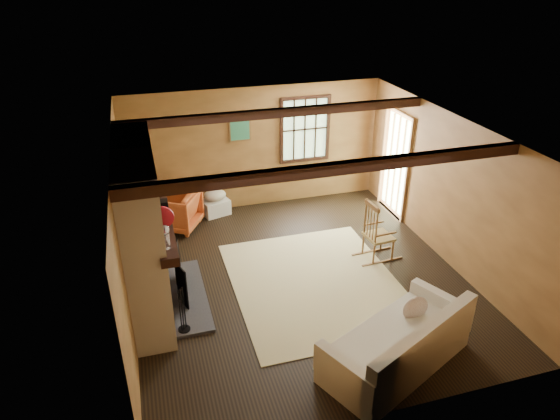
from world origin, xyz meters
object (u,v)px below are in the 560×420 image
object	(u,v)px
fireplace	(145,237)
sofa	(400,347)
armchair	(176,210)
laundry_basket	(216,207)
rocking_chair	(377,235)

from	to	relation	value
fireplace	sofa	bearing A→B (deg)	-37.03
armchair	laundry_basket	bearing A→B (deg)	143.60
fireplace	laundry_basket	bearing A→B (deg)	62.08
sofa	armchair	size ratio (longest dim) A/B	2.77
rocking_chair	sofa	bearing A→B (deg)	156.04
armchair	rocking_chair	bearing A→B (deg)	86.84
laundry_basket	sofa	bearing A→B (deg)	-72.59
fireplace	sofa	xyz separation A→B (m)	(2.82, -2.13, -0.82)
sofa	armchair	distance (m)	4.88
sofa	armchair	xyz separation A→B (m)	(-2.24, 4.33, 0.07)
fireplace	rocking_chair	size ratio (longest dim) A/B	2.30
sofa	laundry_basket	world-z (taller)	sofa
fireplace	rocking_chair	bearing A→B (deg)	3.33
sofa	laundry_basket	xyz separation A→B (m)	(-1.47, 4.68, -0.14)
sofa	fireplace	bearing A→B (deg)	118.02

